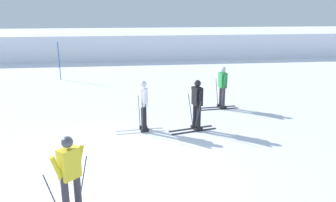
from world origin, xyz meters
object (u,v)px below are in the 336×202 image
Objects in this scene: skier_black at (197,104)px; trail_marker_pole at (59,61)px; skier_yellow at (70,176)px; skier_green at (222,86)px; skier_white at (143,104)px.

skier_black is 0.81× the size of trail_marker_pole.
skier_yellow is at bearing -127.08° from skier_black.
skier_black is at bearing -123.31° from skier_green.
skier_black is at bearing 52.92° from skier_yellow.
skier_white and skier_green have the same top height.
trail_marker_pole is at bearing 115.84° from skier_white.
skier_yellow is at bearing -125.83° from skier_green.
skier_green is (3.29, 2.21, 0.00)m from skier_white.
skier_white is 0.81× the size of trail_marker_pole.
skier_green is (4.93, 6.83, 0.00)m from skier_yellow.
trail_marker_pole is (-5.99, 8.86, 0.14)m from skier_black.
skier_yellow is at bearing -79.03° from trail_marker_pole.
skier_black and skier_green have the same top height.
skier_black is (3.40, 4.50, -0.00)m from skier_yellow.
skier_green is at bearing 33.84° from skier_white.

